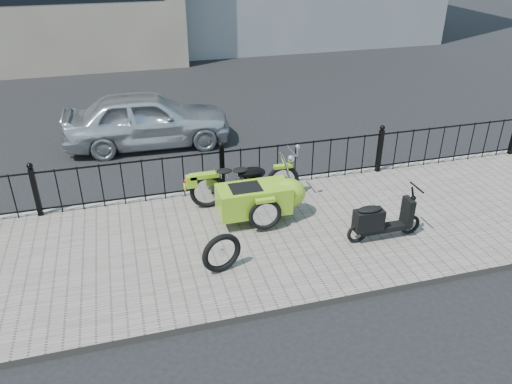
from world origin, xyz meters
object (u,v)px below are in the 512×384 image
object	(u,v)px
motorcycle_sidecar	(261,194)
spare_tire	(222,253)
scooter	(380,221)
sedan_car	(147,119)

from	to	relation	value
motorcycle_sidecar	spare_tire	bearing A→B (deg)	-126.20
scooter	spare_tire	world-z (taller)	scooter
spare_tire	sedan_car	xyz separation A→B (m)	(-0.62, 5.79, 0.24)
motorcycle_sidecar	sedan_car	bearing A→B (deg)	110.97
sedan_car	scooter	bearing A→B (deg)	-146.77
motorcycle_sidecar	spare_tire	size ratio (longest dim) A/B	3.41
scooter	spare_tire	size ratio (longest dim) A/B	2.07
spare_tire	sedan_car	bearing A→B (deg)	96.08
sedan_car	spare_tire	bearing A→B (deg)	-171.91
motorcycle_sidecar	sedan_car	distance (m)	4.66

